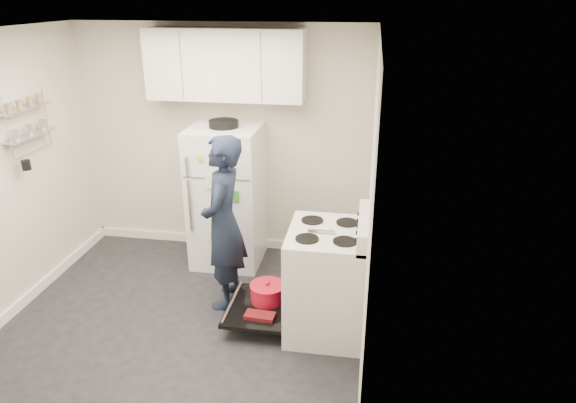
% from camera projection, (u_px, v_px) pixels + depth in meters
% --- Properties ---
extents(room, '(3.21, 3.21, 2.51)m').
position_uv_depth(room, '(169.00, 198.00, 4.20)').
color(room, black).
rests_on(room, ground).
extents(electric_range, '(0.66, 0.76, 1.10)m').
position_uv_depth(electric_range, '(325.00, 282.00, 4.40)').
color(electric_range, silver).
rests_on(electric_range, ground).
extents(open_oven_door, '(0.55, 0.70, 0.24)m').
position_uv_depth(open_oven_door, '(263.00, 299.00, 4.63)').
color(open_oven_door, black).
rests_on(open_oven_door, ground).
extents(refrigerator, '(0.72, 0.74, 1.57)m').
position_uv_depth(refrigerator, '(227.00, 196.00, 5.47)').
color(refrigerator, white).
rests_on(refrigerator, ground).
extents(upper_cabinets, '(1.60, 0.33, 0.70)m').
position_uv_depth(upper_cabinets, '(225.00, 65.00, 5.13)').
color(upper_cabinets, silver).
rests_on(upper_cabinets, room).
extents(wall_shelf_rack, '(0.14, 0.60, 0.61)m').
position_uv_depth(wall_shelf_rack, '(27.00, 122.00, 4.67)').
color(wall_shelf_rack, '#B2B2B7').
rests_on(wall_shelf_rack, room).
extents(person, '(0.41, 0.61, 1.64)m').
position_uv_depth(person, '(223.00, 223.00, 4.67)').
color(person, black).
rests_on(person, ground).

